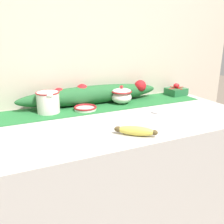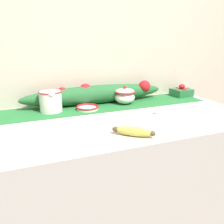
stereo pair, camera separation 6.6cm
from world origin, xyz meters
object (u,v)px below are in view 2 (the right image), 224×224
at_px(sugar_bowl, 125,96).
at_px(spoon, 155,113).
at_px(gift_box, 181,92).
at_px(small_dish, 87,108).
at_px(banana, 133,131).
at_px(cream_pitcher, 51,100).

bearing_deg(sugar_bowl, spoon, -73.34).
xyz_separation_m(spoon, gift_box, (0.37, 0.27, 0.03)).
bearing_deg(small_dish, gift_box, 6.18).
bearing_deg(banana, sugar_bowl, 69.72).
xyz_separation_m(cream_pitcher, banana, (0.27, -0.47, -0.04)).
distance_m(sugar_bowl, banana, 0.50).
distance_m(banana, spoon, 0.34).
distance_m(cream_pitcher, banana, 0.54).
bearing_deg(sugar_bowl, gift_box, 4.64).
bearing_deg(small_dish, sugar_bowl, 8.93).
height_order(sugar_bowl, small_dish, sugar_bowl).
xyz_separation_m(sugar_bowl, small_dish, (-0.25, -0.04, -0.04)).
height_order(cream_pitcher, banana, cream_pitcher).
bearing_deg(spoon, small_dish, 173.75).
distance_m(spoon, gift_box, 0.46).
bearing_deg(cream_pitcher, banana, -60.40).
relative_size(cream_pitcher, gift_box, 1.06).
bearing_deg(spoon, gift_box, 61.94).
relative_size(small_dish, banana, 0.81).
distance_m(sugar_bowl, small_dish, 0.25).
height_order(small_dish, spoon, small_dish).
xyz_separation_m(cream_pitcher, small_dish, (0.19, -0.04, -0.05)).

